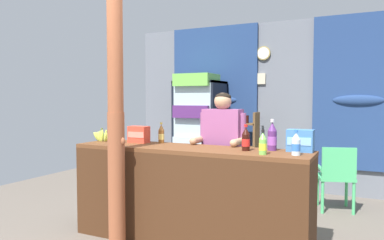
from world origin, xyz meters
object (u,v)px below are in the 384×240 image
at_px(bottle_shelf_rack, 243,149).
at_px(soda_bottle_lime_soda, 263,144).
at_px(timber_post, 116,118).
at_px(soda_bottle_water, 296,144).
at_px(snack_box_crackers, 139,134).
at_px(plastic_lawn_chair, 337,174).
at_px(snack_box_biscuit, 300,141).
at_px(banana_bunch, 102,136).
at_px(soda_bottle_iced_tea, 161,134).
at_px(drink_fridge, 199,125).
at_px(soda_bottle_cola, 246,140).
at_px(shopkeeper, 222,144).
at_px(stall_counter, 183,188).
at_px(soda_bottle_grape_soda, 272,137).

height_order(bottle_shelf_rack, soda_bottle_lime_soda, bottle_shelf_rack).
xyz_separation_m(timber_post, soda_bottle_water, (1.65, 0.36, -0.21)).
bearing_deg(snack_box_crackers, timber_post, -78.40).
relative_size(plastic_lawn_chair, soda_bottle_water, 3.88).
xyz_separation_m(timber_post, plastic_lawn_chair, (1.84, 2.24, -0.80)).
bearing_deg(snack_box_crackers, plastic_lawn_chair, 40.64).
xyz_separation_m(snack_box_crackers, snack_box_biscuit, (1.76, 0.05, 0.01)).
relative_size(plastic_lawn_chair, banana_bunch, 3.19).
bearing_deg(banana_bunch, snack_box_crackers, 9.90).
bearing_deg(soda_bottle_iced_tea, timber_post, -102.22).
relative_size(bottle_shelf_rack, plastic_lawn_chair, 1.47).
distance_m(drink_fridge, bottle_shelf_rack, 0.83).
bearing_deg(banana_bunch, soda_bottle_cola, -1.05).
height_order(drink_fridge, shopkeeper, drink_fridge).
height_order(shopkeeper, soda_bottle_iced_tea, shopkeeper).
relative_size(shopkeeper, soda_bottle_lime_soda, 7.05).
relative_size(shopkeeper, soda_bottle_water, 6.97).
xyz_separation_m(plastic_lawn_chair, soda_bottle_cola, (-0.67, -1.79, 0.60)).
bearing_deg(snack_box_biscuit, soda_bottle_lime_soda, -128.82).
distance_m(bottle_shelf_rack, soda_bottle_cola, 2.55).
height_order(shopkeeper, snack_box_biscuit, shopkeeper).
height_order(stall_counter, plastic_lawn_chair, stall_counter).
bearing_deg(plastic_lawn_chair, shopkeeper, -129.45).
distance_m(timber_post, soda_bottle_grape_soda, 1.51).
height_order(timber_post, soda_bottle_cola, timber_post).
xyz_separation_m(snack_box_crackers, banana_bunch, (-0.46, -0.08, -0.03)).
xyz_separation_m(shopkeeper, banana_bunch, (-1.32, -0.43, 0.07)).
relative_size(soda_bottle_cola, snack_box_crackers, 1.08).
bearing_deg(plastic_lawn_chair, soda_bottle_lime_soda, -103.24).
bearing_deg(snack_box_crackers, snack_box_biscuit, 1.52).
bearing_deg(snack_box_biscuit, soda_bottle_grape_soda, -172.37).
relative_size(soda_bottle_water, soda_bottle_cola, 0.89).
relative_size(shopkeeper, banana_bunch, 5.73).
xyz_separation_m(stall_counter, bottle_shelf_rack, (-0.20, 2.50, 0.06)).
distance_m(timber_post, snack_box_biscuit, 1.76).
height_order(plastic_lawn_chair, shopkeeper, shopkeeper).
bearing_deg(soda_bottle_water, banana_bunch, 176.94).
relative_size(shopkeeper, snack_box_crackers, 6.67).
xyz_separation_m(bottle_shelf_rack, snack_box_crackers, (-0.48, -2.27, 0.42)).
bearing_deg(soda_bottle_iced_tea, snack_box_biscuit, -0.92).
distance_m(snack_box_crackers, banana_bunch, 0.46).
height_order(stall_counter, drink_fridge, drink_fridge).
distance_m(soda_bottle_cola, snack_box_crackers, 1.29).
bearing_deg(timber_post, banana_bunch, 139.96).
distance_m(bottle_shelf_rack, banana_bunch, 2.56).
bearing_deg(soda_bottle_lime_soda, soda_bottle_grape_soda, 87.93).
distance_m(timber_post, soda_bottle_cola, 1.27).
height_order(timber_post, banana_bunch, timber_post).
relative_size(soda_bottle_cola, banana_bunch, 0.92).
height_order(soda_bottle_iced_tea, snack_box_crackers, soda_bottle_iced_tea).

